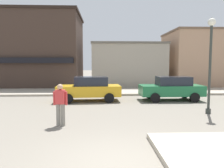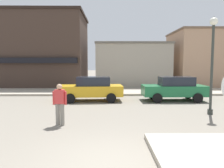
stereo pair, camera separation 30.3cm
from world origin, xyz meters
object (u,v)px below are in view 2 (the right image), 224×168
at_px(parked_car_nearest, 92,88).
at_px(pedestrian_crossing_near, 60,103).
at_px(lamp_post, 213,51).
at_px(parked_car_second, 174,88).

xyz_separation_m(parked_car_nearest, pedestrian_crossing_near, (-0.76, -5.66, 0.06)).
distance_m(lamp_post, pedestrian_crossing_near, 7.22).
bearing_deg(parked_car_nearest, pedestrian_crossing_near, -97.66).
distance_m(lamp_post, parked_car_nearest, 7.38).
height_order(lamp_post, parked_car_nearest, lamp_post).
distance_m(parked_car_second, pedestrian_crossing_near, 8.33).
distance_m(lamp_post, parked_car_second, 4.46).
bearing_deg(parked_car_nearest, lamp_post, -33.14).
bearing_deg(parked_car_second, lamp_post, -81.55).
relative_size(parked_car_nearest, parked_car_second, 1.02).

